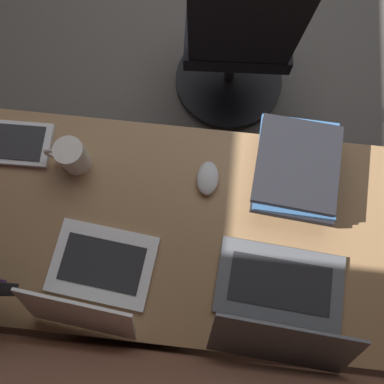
{
  "coord_description": "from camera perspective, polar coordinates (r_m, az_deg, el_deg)",
  "views": [
    {
      "loc": [
        0.08,
        1.98,
        1.81
      ],
      "look_at": [
        0.11,
        1.74,
        0.95
      ],
      "focal_mm": 35.5,
      "sensor_mm": 36.0,
      "label": 1
    }
  ],
  "objects": [
    {
      "name": "mouse_spare",
      "position": [
        1.12,
        2.36,
        2.11
      ],
      "size": [
        0.06,
        0.1,
        0.03
      ],
      "primitive_type": "ellipsoid",
      "color": "silver",
      "rests_on": "desk"
    },
    {
      "name": "laptop_left",
      "position": [
        1.06,
        13.14,
        -16.39
      ],
      "size": [
        0.37,
        0.32,
        0.19
      ],
      "color": "#595B60",
      "rests_on": "desk"
    },
    {
      "name": "book_stack_near",
      "position": [
        1.13,
        15.61,
        3.62
      ],
      "size": [
        0.26,
        0.31,
        0.11
      ],
      "color": "black",
      "rests_on": "desk"
    },
    {
      "name": "office_chair",
      "position": [
        1.72,
        6.85,
        21.71
      ],
      "size": [
        0.56,
        0.57,
        0.97
      ],
      "color": "black",
      "rests_on": "ground"
    },
    {
      "name": "drawer_pedestal",
      "position": [
        1.48,
        -6.15,
        -8.51
      ],
      "size": [
        0.4,
        0.51,
        0.69
      ],
      "color": "#936D47",
      "rests_on": "ground"
    },
    {
      "name": "laptop_center",
      "position": [
        1.07,
        -14.51,
        -13.08
      ],
      "size": [
        0.31,
        0.3,
        0.2
      ],
      "color": "white",
      "rests_on": "desk"
    },
    {
      "name": "desk",
      "position": [
        1.16,
        -0.27,
        -6.13
      ],
      "size": [
        2.38,
        0.64,
        0.73
      ],
      "color": "#936D47",
      "rests_on": "ground"
    },
    {
      "name": "coffee_mug",
      "position": [
        1.16,
        -17.59,
        5.17
      ],
      "size": [
        0.13,
        0.09,
        0.1
      ],
      "color": "silver",
      "rests_on": "desk"
    }
  ]
}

